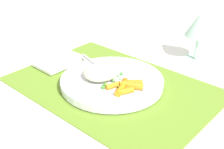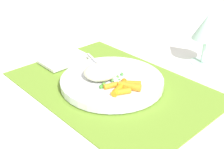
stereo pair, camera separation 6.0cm
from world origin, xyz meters
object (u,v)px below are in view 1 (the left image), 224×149
plate (112,81)px  rice_mound (100,73)px  carrot_portion (126,87)px  wine_glass (200,25)px  napkin (60,61)px  fork (105,72)px

plate → rice_mound: 0.04m
carrot_portion → wine_glass: 0.31m
napkin → wine_glass: bearing=47.2°
rice_mound → carrot_portion: 0.08m
fork → napkin: fork is taller
carrot_portion → wine_glass: bearing=86.9°
rice_mound → napkin: 0.18m
rice_mound → napkin: size_ratio=0.60×
plate → fork: 0.04m
rice_mound → wine_glass: bearing=72.2°
fork → wine_glass: (0.11, 0.28, 0.08)m
carrot_portion → fork: carrot_portion is taller
rice_mound → napkin: rice_mound is taller
rice_mound → napkin: (-0.17, 0.01, -0.03)m
fork → wine_glass: 0.31m
fork → carrot_portion: bearing=-16.6°
fork → napkin: bearing=-174.8°
rice_mound → napkin: bearing=175.1°
carrot_portion → napkin: size_ratio=0.65×
fork → napkin: (-0.16, -0.01, -0.02)m
plate → wine_glass: wine_glass is taller
wine_glass → carrot_portion: bearing=-93.1°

